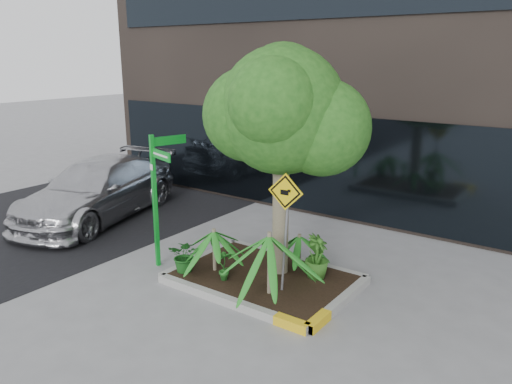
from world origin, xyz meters
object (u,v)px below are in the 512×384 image
Objects in this scene: cattle_sign at (286,212)px; tree at (282,111)px; parked_car at (98,190)px; street_sign_post at (158,187)px.

tree is at bearing 122.30° from cattle_sign.
tree reaches higher than parked_car.
street_sign_post is 2.76m from cattle_sign.
cattle_sign is at bearing 24.61° from street_sign_post.
cattle_sign is at bearing -51.37° from tree.
parked_car is at bearing 176.25° from tree.
parked_car is 6.51m from cattle_sign.
parked_car is 3.97m from street_sign_post.
cattle_sign is (2.74, 0.34, -0.09)m from street_sign_post.
street_sign_post is at bearing -34.30° from parked_car.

